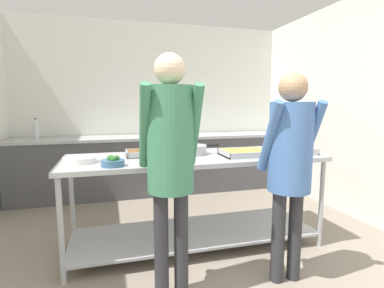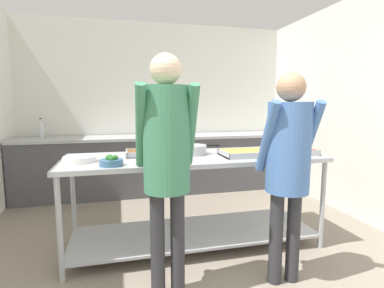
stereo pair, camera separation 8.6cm
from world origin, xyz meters
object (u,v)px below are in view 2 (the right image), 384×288
(broccoli_bowl, at_px, (111,162))
(guest_serving_right, at_px, (288,156))
(serving_tray_greens, at_px, (147,153))
(serving_tray_vegetables, at_px, (291,152))
(guest_serving_left, at_px, (167,149))
(water_bottle, at_px, (41,129))
(plate_stack, at_px, (79,159))
(serving_tray_roast, at_px, (245,153))
(sauce_pan, at_px, (192,149))

(broccoli_bowl, bearing_deg, guest_serving_right, -20.96)
(serving_tray_greens, bearing_deg, guest_serving_right, -43.25)
(serving_tray_vegetables, relative_size, guest_serving_right, 0.28)
(guest_serving_left, bearing_deg, water_bottle, 117.65)
(plate_stack, distance_m, water_bottle, 2.12)
(water_bottle, bearing_deg, plate_stack, -69.48)
(serving_tray_vegetables, bearing_deg, broccoli_bowl, -175.08)
(serving_tray_roast, bearing_deg, serving_tray_vegetables, -2.27)
(serving_tray_roast, distance_m, serving_tray_vegetables, 0.48)
(broccoli_bowl, bearing_deg, water_bottle, 114.56)
(plate_stack, distance_m, serving_tray_greens, 0.62)
(serving_tray_roast, xyz_separation_m, water_bottle, (-2.23, 2.04, 0.11))
(serving_tray_vegetables, height_order, guest_serving_left, guest_serving_left)
(plate_stack, xyz_separation_m, sauce_pan, (1.03, 0.15, 0.03))
(guest_serving_left, bearing_deg, broccoli_bowl, 130.63)
(serving_tray_greens, distance_m, guest_serving_left, 0.87)
(serving_tray_roast, relative_size, serving_tray_vegetables, 0.97)
(broccoli_bowl, bearing_deg, serving_tray_roast, 7.70)
(sauce_pan, relative_size, serving_tray_roast, 0.96)
(serving_tray_greens, height_order, guest_serving_left, guest_serving_left)
(broccoli_bowl, distance_m, guest_serving_left, 0.60)
(broccoli_bowl, relative_size, serving_tray_greens, 0.48)
(guest_serving_right, bearing_deg, serving_tray_roast, 94.72)
(serving_tray_greens, xyz_separation_m, water_bottle, (-1.33, 1.79, 0.11))
(serving_tray_roast, bearing_deg, plate_stack, 177.66)
(plate_stack, xyz_separation_m, serving_tray_roast, (1.49, -0.06, 0.00))
(plate_stack, distance_m, serving_tray_vegetables, 1.97)
(broccoli_bowl, distance_m, water_bottle, 2.43)
(broccoli_bowl, distance_m, serving_tray_greens, 0.52)
(serving_tray_roast, height_order, serving_tray_vegetables, same)
(plate_stack, relative_size, sauce_pan, 0.66)
(serving_tray_roast, relative_size, water_bottle, 1.51)
(broccoli_bowl, xyz_separation_m, sauce_pan, (0.76, 0.37, 0.02))
(serving_tray_greens, height_order, water_bottle, water_bottle)
(plate_stack, height_order, water_bottle, water_bottle)
(serving_tray_roast, height_order, water_bottle, water_bottle)
(serving_tray_roast, xyz_separation_m, guest_serving_right, (0.05, -0.65, 0.09))
(plate_stack, height_order, guest_serving_right, guest_serving_right)
(broccoli_bowl, xyz_separation_m, serving_tray_roast, (1.22, 0.17, -0.01))
(plate_stack, relative_size, guest_serving_left, 0.16)
(serving_tray_vegetables, distance_m, guest_serving_right, 0.77)
(serving_tray_greens, bearing_deg, serving_tray_roast, -15.18)
(guest_serving_left, relative_size, water_bottle, 5.92)
(sauce_pan, xyz_separation_m, serving_tray_vegetables, (0.94, -0.23, -0.02))
(guest_serving_right, bearing_deg, sauce_pan, 120.85)
(serving_tray_greens, distance_m, serving_tray_vegetables, 1.40)
(plate_stack, bearing_deg, broccoli_bowl, -40.26)
(serving_tray_greens, distance_m, water_bottle, 2.24)
(sauce_pan, relative_size, serving_tray_vegetables, 0.93)
(serving_tray_vegetables, relative_size, guest_serving_left, 0.26)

